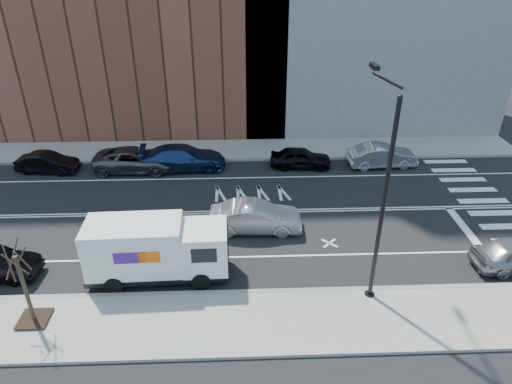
{
  "coord_description": "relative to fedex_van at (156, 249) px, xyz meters",
  "views": [
    {
      "loc": [
        1.47,
        -22.46,
        13.62
      ],
      "look_at": [
        2.32,
        -0.21,
        1.4
      ],
      "focal_mm": 32.0,
      "sensor_mm": 36.0,
      "label": 1
    }
  ],
  "objects": [
    {
      "name": "ground",
      "position": [
        2.37,
        5.6,
        -1.53
      ],
      "size": [
        120.0,
        120.0,
        0.0
      ],
      "primitive_type": "plane",
      "color": "black",
      "rests_on": "ground"
    },
    {
      "name": "sidewalk_near",
      "position": [
        2.37,
        -3.2,
        -1.45
      ],
      "size": [
        44.0,
        3.6,
        0.15
      ],
      "primitive_type": "cube",
      "color": "gray",
      "rests_on": "ground"
    },
    {
      "name": "sidewalk_far",
      "position": [
        2.37,
        14.4,
        -1.45
      ],
      "size": [
        44.0,
        3.6,
        0.15
      ],
      "primitive_type": "cube",
      "color": "gray",
      "rests_on": "ground"
    },
    {
      "name": "curb_near",
      "position": [
        2.37,
        -1.4,
        -1.44
      ],
      "size": [
        44.0,
        0.25,
        0.17
      ],
      "primitive_type": "cube",
      "color": "gray",
      "rests_on": "ground"
    },
    {
      "name": "curb_far",
      "position": [
        2.37,
        12.6,
        -1.44
      ],
      "size": [
        44.0,
        0.25,
        0.17
      ],
      "primitive_type": "cube",
      "color": "gray",
      "rests_on": "ground"
    },
    {
      "name": "crosswalk",
      "position": [
        18.37,
        5.6,
        -1.52
      ],
      "size": [
        3.0,
        14.0,
        0.01
      ],
      "primitive_type": null,
      "color": "white",
      "rests_on": "ground"
    },
    {
      "name": "road_markings",
      "position": [
        2.37,
        5.6,
        -1.52
      ],
      "size": [
        40.0,
        8.6,
        0.01
      ],
      "primitive_type": null,
      "color": "white",
      "rests_on": "ground"
    },
    {
      "name": "streetlight",
      "position": [
        9.37,
        -1.31,
        3.55
      ],
      "size": [
        0.44,
        4.02,
        9.34
      ],
      "color": "black",
      "rests_on": "ground"
    },
    {
      "name": "street_tree",
      "position": [
        -4.63,
        -2.8,
        -0.07
      ],
      "size": [
        1.2,
        1.2,
        3.75
      ],
      "color": "black",
      "rests_on": "ground"
    },
    {
      "name": "fedex_van",
      "position": [
        0.0,
        0.0,
        0.0
      ],
      "size": [
        6.43,
        2.42,
        2.91
      ],
      "rotation": [
        0.0,
        0.0,
        0.03
      ],
      "color": "black",
      "rests_on": "ground"
    },
    {
      "name": "far_parked_b",
      "position": [
        -9.05,
        11.33,
        -0.86
      ],
      "size": [
        4.17,
        1.86,
        1.33
      ],
      "primitive_type": "imported",
      "rotation": [
        0.0,
        0.0,
        1.46
      ],
      "color": "black",
      "rests_on": "ground"
    },
    {
      "name": "far_parked_c",
      "position": [
        -3.23,
        11.42,
        -0.76
      ],
      "size": [
        5.56,
        2.68,
        1.52
      ],
      "primitive_type": "imported",
      "rotation": [
        0.0,
        0.0,
        1.54
      ],
      "color": "#4D4F55",
      "rests_on": "ground"
    },
    {
      "name": "far_parked_d",
      "position": [
        -0.03,
        11.46,
        -0.7
      ],
      "size": [
        5.8,
        2.61,
        1.65
      ],
      "primitive_type": "imported",
      "rotation": [
        0.0,
        0.0,
        1.62
      ],
      "color": "navy",
      "rests_on": "ground"
    },
    {
      "name": "far_parked_e",
      "position": [
        7.97,
        11.4,
        -0.82
      ],
      "size": [
        4.23,
        1.94,
        1.4
      ],
      "primitive_type": "imported",
      "rotation": [
        0.0,
        0.0,
        1.5
      ],
      "color": "black",
      "rests_on": "ground"
    },
    {
      "name": "far_parked_f",
      "position": [
        13.57,
        11.36,
        -0.75
      ],
      "size": [
        4.79,
        1.92,
        1.55
      ],
      "primitive_type": "imported",
      "rotation": [
        0.0,
        0.0,
        1.63
      ],
      "color": "#A7A7AB",
      "rests_on": "ground"
    },
    {
      "name": "driving_sedan",
      "position": [
        4.6,
        3.68,
        -0.73
      ],
      "size": [
        4.9,
        1.82,
        1.6
      ],
      "primitive_type": "imported",
      "rotation": [
        0.0,
        0.0,
        1.54
      ],
      "color": "#BAB9BF",
      "rests_on": "ground"
    }
  ]
}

